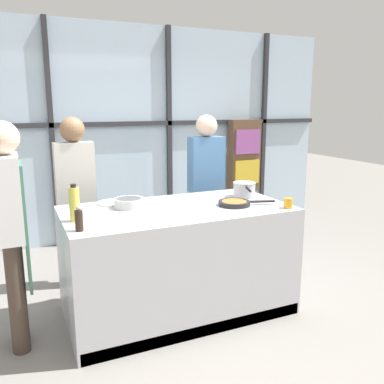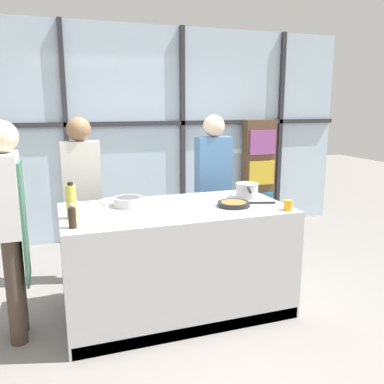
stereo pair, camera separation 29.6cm
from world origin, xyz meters
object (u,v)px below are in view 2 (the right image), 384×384
at_px(mixing_bowl, 128,201).
at_px(oil_bottle, 71,201).
at_px(white_plate, 114,201).
at_px(juice_glass_near, 288,205).
at_px(spectator_center_left, 213,179).
at_px(frying_pan, 235,204).
at_px(chef, 10,217).
at_px(saucepan, 247,190).
at_px(spectator_far_left, 82,188).
at_px(pepper_grinder, 72,217).

xyz_separation_m(mixing_bowl, oil_bottle, (-0.48, -0.24, 0.09)).
height_order(white_plate, juice_glass_near, juice_glass_near).
xyz_separation_m(spectator_center_left, mixing_bowl, (-1.07, -0.71, -0.00)).
xyz_separation_m(frying_pan, oil_bottle, (-1.33, 0.06, 0.11)).
height_order(chef, saucepan, chef).
relative_size(spectator_far_left, oil_bottle, 5.93).
height_order(frying_pan, juice_glass_near, juice_glass_near).
distance_m(chef, spectator_center_left, 2.18).
bearing_deg(pepper_grinder, spectator_far_left, 82.67).
bearing_deg(frying_pan, chef, 176.51).
bearing_deg(mixing_bowl, spectator_center_left, 33.56).
bearing_deg(pepper_grinder, oil_bottle, 87.79).
height_order(white_plate, oil_bottle, oil_bottle).
height_order(chef, frying_pan, chef).
relative_size(frying_pan, pepper_grinder, 2.70).
distance_m(mixing_bowl, pepper_grinder, 0.70).
xyz_separation_m(spectator_far_left, spectator_center_left, (1.40, -0.00, -0.00)).
xyz_separation_m(chef, juice_glass_near, (2.13, -0.37, 0.01)).
bearing_deg(saucepan, frying_pan, -134.00).
height_order(chef, mixing_bowl, chef).
bearing_deg(spectator_center_left, pepper_grinder, 37.78).
height_order(chef, white_plate, chef).
relative_size(frying_pan, oil_bottle, 1.72).
bearing_deg(spectator_far_left, saucepan, 152.03).
xyz_separation_m(spectator_center_left, pepper_grinder, (-1.55, -1.21, 0.03)).
bearing_deg(saucepan, juice_glass_near, -77.29).
height_order(frying_pan, pepper_grinder, pepper_grinder).
xyz_separation_m(frying_pan, saucepan, (0.24, 0.25, 0.05)).
bearing_deg(chef, pepper_grinder, 54.56).
bearing_deg(frying_pan, pepper_grinder, -171.66).
relative_size(frying_pan, saucepan, 1.28).
bearing_deg(pepper_grinder, mixing_bowl, 45.59).
bearing_deg(white_plate, saucepan, -11.61).
bearing_deg(chef, spectator_far_left, 147.07).
relative_size(spectator_far_left, frying_pan, 3.46).
distance_m(spectator_center_left, oil_bottle, 1.81).
distance_m(saucepan, white_plate, 1.22).
bearing_deg(saucepan, chef, -175.97).
bearing_deg(pepper_grinder, juice_glass_near, -2.29).
relative_size(frying_pan, juice_glass_near, 5.67).
bearing_deg(spectator_center_left, frying_pan, 78.12).
distance_m(chef, pepper_grinder, 0.53).
relative_size(saucepan, pepper_grinder, 2.11).
distance_m(frying_pan, saucepan, 0.35).
distance_m(saucepan, pepper_grinder, 1.65).
bearing_deg(chef, saucepan, 94.03).
bearing_deg(pepper_grinder, frying_pan, 8.34).
distance_m(spectator_far_left, juice_glass_near, 2.00).
xyz_separation_m(chef, frying_pan, (1.77, -0.11, -0.01)).
height_order(white_plate, pepper_grinder, pepper_grinder).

